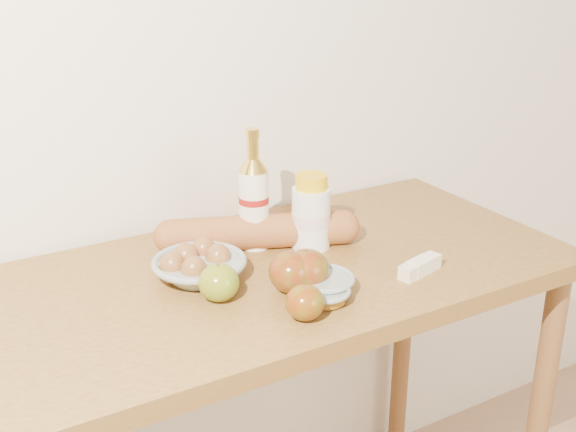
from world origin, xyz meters
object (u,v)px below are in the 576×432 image
object	(u,v)px
table	(281,319)
bourbon_bottle	(254,200)
cream_bottle	(311,214)
baguette	(258,232)
egg_bowl	(198,266)

from	to	relation	value
table	bourbon_bottle	bearing A→B (deg)	89.69
cream_bottle	baguette	world-z (taller)	cream_bottle
table	baguette	bearing A→B (deg)	87.41
egg_bowl	table	bearing A→B (deg)	-11.57
table	egg_bowl	xyz separation A→B (m)	(-0.17, 0.03, 0.15)
baguette	table	bearing A→B (deg)	-70.82
bourbon_bottle	baguette	distance (m)	0.07
cream_bottle	baguette	bearing A→B (deg)	160.47
bourbon_bottle	cream_bottle	world-z (taller)	bourbon_bottle
bourbon_bottle	cream_bottle	distance (m)	0.13
table	baguette	xyz separation A→B (m)	(0.00, 0.10, 0.16)
bourbon_bottle	cream_bottle	size ratio (longest dim) A/B	1.60
table	cream_bottle	distance (m)	0.23
cream_bottle	baguette	distance (m)	0.12
bourbon_bottle	table	bearing A→B (deg)	-74.46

